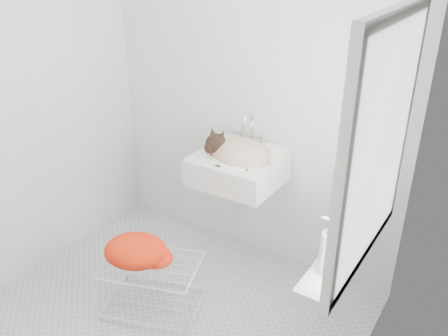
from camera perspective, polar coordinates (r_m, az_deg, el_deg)
The scene contains 15 objects.
floor at distance 3.05m, azimuth -7.45°, elevation -18.05°, with size 2.20×2.00×0.02m, color silver.
back_wall at distance 3.14m, azimuth 3.17°, elevation 10.01°, with size 2.20×0.02×2.50m, color white.
right_wall at distance 1.87m, azimuth 16.94°, elevation -2.54°, with size 0.02×2.00×2.50m, color white.
left_wall at distance 3.18m, azimuth -24.30°, elevation 7.99°, with size 0.02×2.00×2.50m, color white.
window_glass at distance 2.01m, azimuth 18.63°, elevation 2.38°, with size 0.01×0.80×1.00m, color white.
window_frame at distance 2.01m, azimuth 18.22°, elevation 2.48°, with size 0.04×0.90×1.10m, color white.
windowsill at distance 2.27m, azimuth 14.95°, elevation -9.28°, with size 0.16×0.88×0.04m, color white.
sink at distance 3.03m, azimuth 1.69°, elevation 1.37°, with size 0.55×0.48×0.22m, color white.
faucet at distance 3.12m, azimuth 3.47°, elevation 4.86°, with size 0.20×0.14×0.20m, color silver, non-canonical shape.
cat at distance 2.99m, azimuth 1.76°, elevation 1.89°, with size 0.41×0.33×0.25m.
wire_rack at distance 3.06m, azimuth -8.65°, elevation -14.25°, with size 0.57×0.40×0.34m, color silver.
towel at distance 2.95m, azimuth -10.62°, elevation -10.68°, with size 0.39×0.27×0.16m, color #F93E01.
bottle_a at distance 2.08m, azimuth 12.49°, elevation -12.06°, with size 0.08×0.08×0.22m, color white.
bottle_b at distance 2.19m, azimuth 13.89°, elevation -10.06°, with size 0.09×0.09×0.19m, color #1E6A7E.
bottle_c at distance 2.43m, azimuth 16.39°, elevation -6.44°, with size 0.12×0.12×0.16m, color #B2C1CD.
Camera 1 is at (1.50, -1.61, 2.11)m, focal length 37.58 mm.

